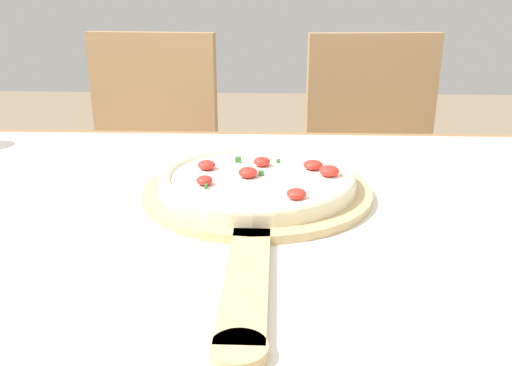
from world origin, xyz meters
TOP-DOWN VIEW (x-y plane):
  - dining_table at (0.00, 0.00)m, footprint 1.47×1.03m
  - towel_cloth at (0.00, 0.00)m, footprint 1.39×0.95m
  - pizza_peel at (0.03, 0.09)m, footprint 0.34×0.57m
  - pizza at (0.03, 0.12)m, footprint 0.29×0.29m
  - chair_left at (-0.32, 0.87)m, footprint 0.44×0.44m
  - chair_right at (0.34, 0.87)m, footprint 0.44×0.44m

SIDE VIEW (x-z plane):
  - chair_left at x=-0.32m, z-range 0.07..0.98m
  - chair_right at x=0.34m, z-range 0.07..0.98m
  - dining_table at x=0.00m, z-range 0.28..1.01m
  - towel_cloth at x=0.00m, z-range 0.73..0.74m
  - pizza_peel at x=0.03m, z-range 0.74..0.75m
  - pizza at x=0.03m, z-range 0.74..0.78m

